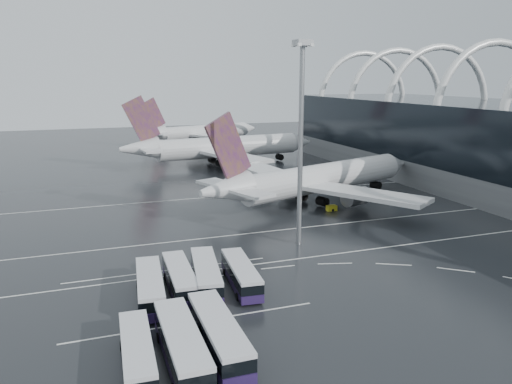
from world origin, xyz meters
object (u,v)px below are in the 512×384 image
object	(u,v)px
bus_row_near_d	(241,274)
floodlight_mast	(301,120)
bus_row_near_a	(150,287)
bus_row_near_c	(206,275)
airliner_gate_b	(219,148)
gse_cart_belly_c	(332,208)
gse_cart_belly_d	(383,198)
airliner_gate_c	(200,133)
bus_row_far_a	(137,353)
bus_row_near_b	(180,278)
gse_cart_belly_b	(339,190)
bus_row_far_c	(219,334)
airliner_main	(316,180)
bus_row_far_b	(182,345)

from	to	relation	value
bus_row_near_d	floodlight_mast	distance (m)	26.21
bus_row_near_a	bus_row_near_c	world-z (taller)	bus_row_near_c
airliner_gate_b	bus_row_near_a	size ratio (longest dim) A/B	4.60
floodlight_mast	gse_cart_belly_c	bearing A→B (deg)	48.12
bus_row_near_d	gse_cart_belly_d	bearing A→B (deg)	-47.46
bus_row_near_a	gse_cart_belly_d	bearing A→B (deg)	-53.12
gse_cart_belly_d	airliner_gate_c	bearing A→B (deg)	98.84
bus_row_far_a	airliner_gate_c	bearing A→B (deg)	-12.71
bus_row_near_c	bus_row_near_b	bearing A→B (deg)	95.21
airliner_gate_b	gse_cart_belly_b	size ratio (longest dim) A/B	32.53
bus_row_near_a	gse_cart_belly_b	size ratio (longest dim) A/B	7.07
bus_row_far_c	floodlight_mast	size ratio (longest dim) A/B	0.44
bus_row_near_b	bus_row_far_a	bearing A→B (deg)	158.37
bus_row_near_d	gse_cart_belly_b	bearing A→B (deg)	-36.16
bus_row_far_a	floodlight_mast	bearing A→B (deg)	-43.39
bus_row_near_d	gse_cart_belly_b	world-z (taller)	bus_row_near_d
bus_row_near_d	airliner_gate_c	bearing A→B (deg)	-6.22
gse_cart_belly_c	airliner_main	bearing A→B (deg)	92.57
bus_row_far_c	gse_cart_belly_d	world-z (taller)	bus_row_far_c
bus_row_near_c	airliner_main	bearing A→B (deg)	-34.31
gse_cart_belly_b	gse_cart_belly_c	bearing A→B (deg)	-123.59
airliner_gate_c	airliner_gate_b	bearing A→B (deg)	-115.67
bus_row_near_d	bus_row_far_b	world-z (taller)	bus_row_far_b
gse_cart_belly_d	airliner_gate_b	bearing A→B (deg)	111.73
bus_row_near_c	gse_cart_belly_b	world-z (taller)	bus_row_near_c
airliner_gate_c	bus_row_far_a	size ratio (longest dim) A/B	4.24
bus_row_far_b	bus_row_far_c	world-z (taller)	bus_row_far_b
gse_cart_belly_c	bus_row_near_b	bearing A→B (deg)	-142.31
airliner_gate_c	bus_row_near_d	xyz separation A→B (m)	(-27.15, -136.37, -3.06)
airliner_gate_c	bus_row_near_b	world-z (taller)	airliner_gate_c
airliner_gate_b	gse_cart_belly_b	bearing A→B (deg)	-75.13
bus_row_near_b	floodlight_mast	bearing A→B (deg)	-59.30
bus_row_near_b	floodlight_mast	distance (m)	30.45
gse_cart_belly_c	gse_cart_belly_d	size ratio (longest dim) A/B	0.90
bus_row_far_a	gse_cart_belly_d	size ratio (longest dim) A/B	5.43
bus_row_far_a	gse_cart_belly_c	size ratio (longest dim) A/B	6.07
bus_row_near_c	floodlight_mast	distance (m)	28.24
airliner_gate_b	bus_row_near_b	world-z (taller)	airliner_gate_b
airliner_gate_c	bus_row_far_b	size ratio (longest dim) A/B	3.71
bus_row_far_c	floodlight_mast	bearing A→B (deg)	-37.27
gse_cart_belly_b	gse_cart_belly_c	world-z (taller)	gse_cart_belly_c
airliner_gate_b	bus_row_far_c	bearing A→B (deg)	-111.26
airliner_main	bus_row_near_c	xyz separation A→B (m)	(-32.58, -34.91, -3.29)
bus_row_near_c	gse_cart_belly_c	bearing A→B (deg)	-40.71
airliner_gate_c	gse_cart_belly_c	size ratio (longest dim) A/B	25.75
bus_row_far_c	floodlight_mast	xyz separation A→B (m)	(20.77, 26.99, 17.95)
airliner_main	bus_row_far_b	distance (m)	64.15
airliner_gate_c	bus_row_near_a	distance (m)	142.14
airliner_gate_c	bus_row_near_a	size ratio (longest dim) A/B	3.89
airliner_main	floodlight_mast	world-z (taller)	floodlight_mast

